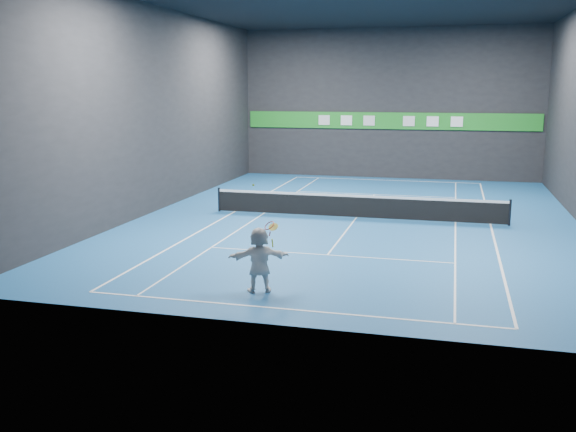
% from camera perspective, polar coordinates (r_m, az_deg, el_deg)
% --- Properties ---
extents(ground, '(26.00, 26.00, 0.00)m').
position_cam_1_polar(ground, '(27.49, 6.07, -0.18)').
color(ground, '#1A548F').
rests_on(ground, ground).
extents(wall_back, '(18.00, 0.10, 9.00)m').
position_cam_1_polar(wall_back, '(39.87, 9.01, 9.80)').
color(wall_back, black).
rests_on(wall_back, ground).
extents(wall_front, '(18.00, 0.10, 9.00)m').
position_cam_1_polar(wall_front, '(14.24, -1.37, 7.54)').
color(wall_front, black).
rests_on(wall_front, ground).
extents(wall_left, '(0.10, 26.00, 9.00)m').
position_cam_1_polar(wall_left, '(29.63, -11.45, 9.26)').
color(wall_left, black).
rests_on(wall_left, ground).
extents(baseline_near, '(10.98, 0.08, 0.01)m').
position_cam_1_polar(baseline_near, '(16.21, -0.21, -8.27)').
color(baseline_near, white).
rests_on(baseline_near, ground).
extents(baseline_far, '(10.98, 0.08, 0.01)m').
position_cam_1_polar(baseline_far, '(39.13, 8.65, 3.17)').
color(baseline_far, white).
rests_on(baseline_far, ground).
extents(sideline_doubles_left, '(0.08, 23.78, 0.01)m').
position_cam_1_polar(sideline_doubles_left, '(28.78, -4.80, 0.37)').
color(sideline_doubles_left, white).
rests_on(sideline_doubles_left, ground).
extents(sideline_doubles_right, '(0.08, 23.78, 0.01)m').
position_cam_1_polar(sideline_doubles_right, '(27.27, 17.56, -0.74)').
color(sideline_doubles_right, white).
rests_on(sideline_doubles_right, ground).
extents(sideline_singles_left, '(0.06, 23.78, 0.01)m').
position_cam_1_polar(sideline_singles_left, '(28.36, -2.16, 0.24)').
color(sideline_singles_left, white).
rests_on(sideline_singles_left, ground).
extents(sideline_singles_right, '(0.06, 23.78, 0.01)m').
position_cam_1_polar(sideline_singles_right, '(27.22, 14.66, -0.60)').
color(sideline_singles_right, white).
rests_on(sideline_singles_right, ground).
extents(service_line_near, '(8.23, 0.06, 0.01)m').
position_cam_1_polar(service_line_near, '(21.34, 3.53, -3.47)').
color(service_line_near, white).
rests_on(service_line_near, ground).
extents(service_line_far, '(8.23, 0.06, 0.01)m').
position_cam_1_polar(service_line_far, '(33.74, 7.68, 1.91)').
color(service_line_far, white).
rests_on(service_line_far, ground).
extents(center_service_line, '(0.06, 12.80, 0.01)m').
position_cam_1_polar(center_service_line, '(27.49, 6.07, -0.17)').
color(center_service_line, white).
rests_on(center_service_line, ground).
extents(player, '(1.74, 1.14, 1.79)m').
position_cam_1_polar(player, '(17.32, -2.56, -3.90)').
color(player, silver).
rests_on(player, ground).
extents(tennis_ball, '(0.06, 0.06, 0.06)m').
position_cam_1_polar(tennis_ball, '(17.15, -3.10, 2.76)').
color(tennis_ball, '#B1D323').
rests_on(tennis_ball, player).
extents(tennis_net, '(12.50, 0.10, 1.07)m').
position_cam_1_polar(tennis_net, '(27.39, 6.10, 0.93)').
color(tennis_net, black).
rests_on(tennis_net, ground).
extents(sponsor_banner, '(17.64, 0.11, 1.00)m').
position_cam_1_polar(sponsor_banner, '(39.84, 8.96, 8.36)').
color(sponsor_banner, '#1E8D26').
rests_on(sponsor_banner, wall_back).
extents(tennis_racket, '(0.49, 0.32, 0.74)m').
position_cam_1_polar(tennis_racket, '(17.08, -1.60, -1.08)').
color(tennis_racket, red).
rests_on(tennis_racket, player).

